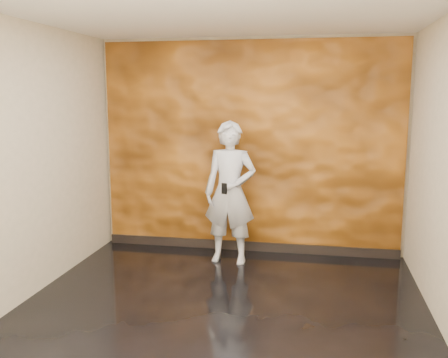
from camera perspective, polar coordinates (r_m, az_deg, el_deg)
room at (r=4.62m, az=-0.40°, el=1.27°), size 4.02×4.02×2.81m
feature_wall at (r=6.54m, az=2.97°, el=3.57°), size 3.90×0.06×2.75m
baseboard at (r=6.77m, az=2.82°, el=-7.65°), size 3.90×0.04×0.12m
man at (r=6.13m, az=0.70°, el=-1.57°), size 0.66×0.46×1.76m
phone at (r=5.87m, az=0.03°, el=-1.11°), size 0.07×0.04×0.13m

